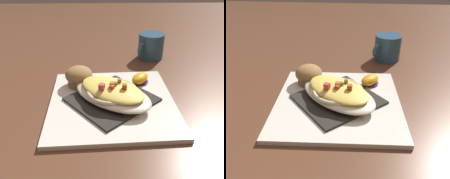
% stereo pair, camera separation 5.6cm
% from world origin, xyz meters
% --- Properties ---
extents(ground_plane, '(2.60, 2.60, 0.00)m').
position_xyz_m(ground_plane, '(0.00, 0.00, 0.00)').
color(ground_plane, brown).
extents(square_plate, '(0.31, 0.31, 0.01)m').
position_xyz_m(square_plate, '(0.00, 0.00, 0.01)').
color(square_plate, white).
rests_on(square_plate, ground_plane).
extents(folded_napkin, '(0.24, 0.24, 0.01)m').
position_xyz_m(folded_napkin, '(0.00, 0.00, 0.01)').
color(folded_napkin, '#2A2925').
rests_on(folded_napkin, square_plate).
extents(gratin_dish, '(0.23, 0.24, 0.05)m').
position_xyz_m(gratin_dish, '(0.00, 0.00, 0.03)').
color(gratin_dish, beige).
rests_on(gratin_dish, folded_napkin).
extents(muffin, '(0.07, 0.07, 0.05)m').
position_xyz_m(muffin, '(-0.08, -0.09, 0.04)').
color(muffin, '#986E42').
rests_on(muffin, square_plate).
extents(orange_garnish, '(0.07, 0.06, 0.03)m').
position_xyz_m(orange_garnish, '(-0.09, 0.08, 0.02)').
color(orange_garnish, '#461957').
rests_on(orange_garnish, square_plate).
extents(coffee_mug, '(0.10, 0.10, 0.08)m').
position_xyz_m(coffee_mug, '(-0.29, 0.14, 0.04)').
color(coffee_mug, '#2B506B').
rests_on(coffee_mug, ground_plane).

